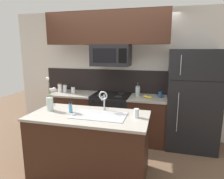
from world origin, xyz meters
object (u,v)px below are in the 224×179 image
object	(u,v)px
banana_bunch	(148,97)
dish_soap_bottle	(71,108)
storage_jar_medium	(65,88)
sink_faucet	(103,98)
drinking_glass	(136,113)
storage_jar_short	(73,90)
refrigerator	(192,100)
flower_vase	(50,102)
storage_jar_tall	(60,88)
french_press	(138,91)
microwave	(111,55)
coffee_tin	(160,95)
stove_range	(111,116)

from	to	relation	value
banana_bunch	dish_soap_bottle	bearing A→B (deg)	-131.22
storage_jar_medium	sink_faucet	size ratio (longest dim) A/B	0.59
dish_soap_bottle	drinking_glass	size ratio (longest dim) A/B	1.35
storage_jar_short	sink_faucet	bearing A→B (deg)	-45.99
storage_jar_medium	storage_jar_short	world-z (taller)	storage_jar_medium
refrigerator	flower_vase	xyz separation A→B (m)	(-2.16, -1.23, 0.12)
storage_jar_tall	french_press	distance (m)	1.67
dish_soap_bottle	drinking_glass	world-z (taller)	dish_soap_bottle
microwave	storage_jar_medium	distance (m)	1.25
french_press	flower_vase	world-z (taller)	flower_vase
banana_bunch	flower_vase	distance (m)	1.78
refrigerator	drinking_glass	bearing A→B (deg)	-125.28
storage_jar_tall	sink_faucet	size ratio (longest dim) A/B	0.63
refrigerator	storage_jar_medium	world-z (taller)	refrigerator
microwave	refrigerator	size ratio (longest dim) A/B	0.41
storage_jar_medium	storage_jar_short	distance (m)	0.21
storage_jar_tall	dish_soap_bottle	bearing A→B (deg)	-55.25
sink_faucet	drinking_glass	bearing A→B (deg)	-17.68
dish_soap_bottle	storage_jar_tall	bearing A→B (deg)	124.75
storage_jar_tall	drinking_glass	bearing A→B (deg)	-33.55
flower_vase	drinking_glass	bearing A→B (deg)	0.49
refrigerator	storage_jar_tall	bearing A→B (deg)	-179.72
storage_jar_tall	coffee_tin	size ratio (longest dim) A/B	1.75
stove_range	refrigerator	world-z (taller)	refrigerator
storage_jar_short	coffee_tin	bearing A→B (deg)	2.44
storage_jar_short	sink_faucet	distance (m)	1.40
refrigerator	coffee_tin	world-z (taller)	refrigerator
storage_jar_short	flower_vase	xyz separation A→B (m)	(0.19, -1.18, 0.05)
refrigerator	dish_soap_bottle	size ratio (longest dim) A/B	11.04
storage_jar_tall	sink_faucet	bearing A→B (deg)	-38.66
microwave	french_press	size ratio (longest dim) A/B	2.79
storage_jar_medium	microwave	bearing A→B (deg)	-1.59
dish_soap_bottle	storage_jar_short	bearing A→B (deg)	113.78
refrigerator	french_press	distance (m)	1.01
microwave	dish_soap_bottle	distance (m)	1.44
storage_jar_short	banana_bunch	world-z (taller)	storage_jar_short
stove_range	storage_jar_tall	world-z (taller)	storage_jar_tall
stove_range	storage_jar_short	bearing A→B (deg)	-178.22
sink_faucet	flower_vase	world-z (taller)	flower_vase
french_press	drinking_glass	size ratio (longest dim) A/B	2.19
drinking_glass	stove_range	bearing A→B (deg)	119.19
banana_bunch	storage_jar_tall	bearing A→B (deg)	177.96
storage_jar_tall	flower_vase	xyz separation A→B (m)	(0.51, -1.21, 0.03)
stove_range	coffee_tin	bearing A→B (deg)	2.99
stove_range	coffee_tin	xyz separation A→B (m)	(0.96, 0.05, 0.50)
stove_range	storage_jar_short	distance (m)	0.97
dish_soap_bottle	drinking_glass	bearing A→B (deg)	1.75
storage_jar_tall	storage_jar_medium	xyz separation A→B (m)	(0.12, 0.00, -0.01)
storage_jar_medium	french_press	distance (m)	1.55
banana_bunch	french_press	bearing A→B (deg)	150.19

